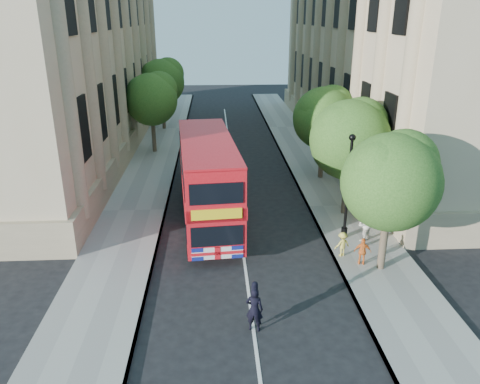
{
  "coord_description": "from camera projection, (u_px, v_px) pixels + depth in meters",
  "views": [
    {
      "loc": [
        -1.23,
        -14.28,
        10.33
      ],
      "look_at": [
        -0.05,
        6.76,
        2.3
      ],
      "focal_mm": 35.0,
      "sensor_mm": 36.0,
      "label": 1
    }
  ],
  "objects": [
    {
      "name": "tree_left_far",
      "position": [
        152.0,
        96.0,
        35.73
      ],
      "size": [
        4.0,
        4.0,
        6.3
      ],
      "color": "#473828",
      "rests_on": "ground"
    },
    {
      "name": "tree_right_far",
      "position": [
        325.0,
        115.0,
        29.86
      ],
      "size": [
        4.0,
        4.0,
        6.15
      ],
      "color": "#473828",
      "rests_on": "ground"
    },
    {
      "name": "tree_right_mid",
      "position": [
        351.0,
        136.0,
        24.22
      ],
      "size": [
        4.2,
        4.2,
        6.37
      ],
      "color": "#473828",
      "rests_on": "ground"
    },
    {
      "name": "tree_left_back",
      "position": [
        162.0,
        79.0,
        43.1
      ],
      "size": [
        4.2,
        4.2,
        6.65
      ],
      "color": "#473828",
      "rests_on": "ground"
    },
    {
      "name": "building_right",
      "position": [
        402.0,
        32.0,
        36.98
      ],
      "size": [
        12.0,
        38.0,
        18.0
      ],
      "primitive_type": "cube",
      "color": "tan",
      "rests_on": "ground"
    },
    {
      "name": "tree_right_near",
      "position": [
        392.0,
        177.0,
        18.69
      ],
      "size": [
        4.0,
        4.0,
        6.08
      ],
      "color": "#473828",
      "rests_on": "ground"
    },
    {
      "name": "police_constable",
      "position": [
        254.0,
        309.0,
        16.07
      ],
      "size": [
        0.69,
        0.55,
        1.67
      ],
      "primitive_type": "imported",
      "rotation": [
        0.0,
        0.0,
        2.87
      ],
      "color": "black",
      "rests_on": "ground"
    },
    {
      "name": "ground",
      "position": [
        252.0,
        316.0,
        17.06
      ],
      "size": [
        120.0,
        120.0,
        0.0
      ],
      "primitive_type": "plane",
      "color": "black",
      "rests_on": "ground"
    },
    {
      "name": "double_decker_bus",
      "position": [
        208.0,
        179.0,
        23.84
      ],
      "size": [
        3.36,
        9.81,
        4.45
      ],
      "rotation": [
        0.0,
        0.0,
        0.09
      ],
      "color": "red",
      "rests_on": "ground"
    },
    {
      "name": "woman_pedestrian",
      "position": [
        364.0,
        224.0,
        22.31
      ],
      "size": [
        1.02,
        1.0,
        1.65
      ],
      "primitive_type": "imported",
      "rotation": [
        0.0,
        0.0,
        3.88
      ],
      "color": "white",
      "rests_on": "pavement_right"
    },
    {
      "name": "lamp_post",
      "position": [
        348.0,
        191.0,
        22.03
      ],
      "size": [
        0.32,
        0.32,
        5.16
      ],
      "color": "black",
      "rests_on": "pavement_right"
    },
    {
      "name": "child_b",
      "position": [
        342.0,
        244.0,
        20.94
      ],
      "size": [
        0.83,
        0.63,
        1.14
      ],
      "primitive_type": "imported",
      "rotation": [
        0.0,
        0.0,
        3.45
      ],
      "color": "#DCC84B",
      "rests_on": "pavement_right"
    },
    {
      "name": "pavement_right",
      "position": [
        338.0,
        206.0,
        26.67
      ],
      "size": [
        3.5,
        80.0,
        0.12
      ],
      "primitive_type": "cube",
      "color": "gray",
      "rests_on": "ground"
    },
    {
      "name": "box_van",
      "position": [
        203.0,
        159.0,
        31.22
      ],
      "size": [
        2.18,
        4.69,
        2.61
      ],
      "rotation": [
        0.0,
        0.0,
        -0.07
      ],
      "color": "black",
      "rests_on": "ground"
    },
    {
      "name": "pavement_left",
      "position": [
        135.0,
        211.0,
        26.07
      ],
      "size": [
        3.5,
        80.0,
        0.12
      ],
      "primitive_type": "cube",
      "color": "gray",
      "rests_on": "ground"
    },
    {
      "name": "building_left",
      "position": [
        47.0,
        33.0,
        35.53
      ],
      "size": [
        12.0,
        38.0,
        18.0
      ],
      "primitive_type": "cube",
      "color": "tan",
      "rests_on": "ground"
    },
    {
      "name": "child_a",
      "position": [
        363.0,
        251.0,
        20.18
      ],
      "size": [
        0.78,
        0.45,
        1.25
      ],
      "primitive_type": "imported",
      "rotation": [
        0.0,
        0.0,
        2.93
      ],
      "color": "orange",
      "rests_on": "pavement_right"
    }
  ]
}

